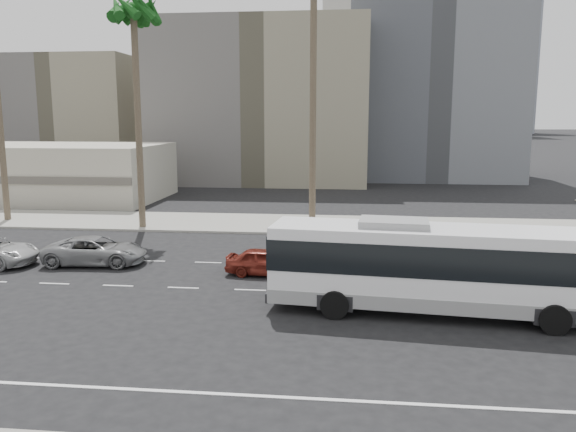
# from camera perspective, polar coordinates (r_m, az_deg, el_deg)

# --- Properties ---
(ground) EXTENTS (700.00, 700.00, 0.00)m
(ground) POSITION_cam_1_polar(r_m,az_deg,el_deg) (24.98, 10.03, -7.72)
(ground) COLOR black
(ground) RESTS_ON ground
(sidewalk_north) EXTENTS (120.00, 7.00, 0.15)m
(sidewalk_north) POSITION_cam_1_polar(r_m,az_deg,el_deg) (40.00, 8.61, -0.94)
(sidewalk_north) COLOR gray
(sidewalk_north) RESTS_ON ground
(commercial_low) EXTENTS (22.00, 12.16, 5.00)m
(commercial_low) POSITION_cam_1_polar(r_m,az_deg,el_deg) (57.44, -23.34, 4.05)
(commercial_low) COLOR #B7B19E
(commercial_low) RESTS_ON ground
(midrise_beige_west) EXTENTS (24.00, 18.00, 18.00)m
(midrise_beige_west) POSITION_cam_1_polar(r_m,az_deg,el_deg) (69.55, -2.31, 11.07)
(midrise_beige_west) COLOR slate
(midrise_beige_west) RESTS_ON ground
(midrise_gray_center) EXTENTS (20.00, 20.00, 26.00)m
(midrise_gray_center) POSITION_cam_1_polar(r_m,az_deg,el_deg) (76.60, 13.90, 13.67)
(midrise_gray_center) COLOR #51545B
(midrise_gray_center) RESTS_ON ground
(midrise_beige_far) EXTENTS (18.00, 16.00, 15.00)m
(midrise_beige_far) POSITION_cam_1_polar(r_m,az_deg,el_deg) (82.20, -20.24, 9.24)
(midrise_beige_far) COLOR slate
(midrise_beige_far) RESTS_ON ground
(civic_tower) EXTENTS (42.00, 42.00, 129.00)m
(civic_tower) POSITION_cam_1_polar(r_m,az_deg,el_deg) (275.57, 6.37, 16.28)
(civic_tower) COLOR beige
(civic_tower) RESTS_ON ground
(highrise_right) EXTENTS (26.00, 26.00, 70.00)m
(highrise_right) POSITION_cam_1_polar(r_m,az_deg,el_deg) (259.51, 17.19, 15.47)
(highrise_right) COLOR slate
(highrise_right) RESTS_ON ground
(highrise_far) EXTENTS (22.00, 22.00, 60.00)m
(highrise_far) POSITION_cam_1_polar(r_m,az_deg,el_deg) (293.58, 20.94, 13.58)
(highrise_far) COLOR slate
(highrise_far) RESTS_ON ground
(city_bus) EXTENTS (12.80, 4.05, 3.62)m
(city_bus) POSITION_cam_1_polar(r_m,az_deg,el_deg) (22.55, 14.50, -4.78)
(city_bus) COLOR white
(city_bus) RESTS_ON ground
(car_a) EXTENTS (1.83, 3.93, 1.30)m
(car_a) POSITION_cam_1_polar(r_m,az_deg,el_deg) (27.43, -2.20, -4.57)
(car_a) COLOR maroon
(car_a) RESTS_ON ground
(car_b) EXTENTS (2.73, 5.29, 1.43)m
(car_b) POSITION_cam_1_polar(r_m,az_deg,el_deg) (30.99, -18.59, -3.29)
(car_b) COLOR gray
(car_b) RESTS_ON ground
(palm_mid) EXTENTS (4.97, 4.97, 15.36)m
(palm_mid) POSITION_cam_1_polar(r_m,az_deg,el_deg) (39.87, -15.10, 18.66)
(palm_mid) COLOR brown
(palm_mid) RESTS_ON ground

